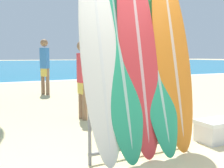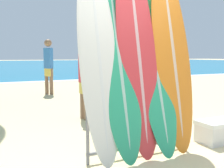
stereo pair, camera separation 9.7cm
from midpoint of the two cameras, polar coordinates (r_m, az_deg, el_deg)
ground_plane at (r=3.36m, az=7.06°, el=-16.24°), size 160.00×160.00×0.00m
surfboard_rack at (r=3.38m, az=5.29°, el=-8.06°), size 1.42×0.04×0.83m
surfboard_slot_0 at (r=3.10m, az=-3.47°, el=5.62°), size 0.49×0.65×2.49m
surfboard_slot_1 at (r=3.21m, az=1.01°, el=4.01°), size 0.53×0.73×2.31m
surfboard_slot_2 at (r=3.35m, az=4.98°, el=6.91°), size 0.55×0.65×2.64m
surfboard_slot_3 at (r=3.49m, az=8.73°, el=3.55°), size 0.51×0.76×2.24m
surfboard_slot_4 at (r=3.66m, az=12.29°, el=6.18°), size 0.58×0.66×2.57m
person_near_water at (r=8.87m, az=-14.74°, el=4.12°), size 0.30×0.31×1.81m
person_mid_beach at (r=5.23m, az=-6.95°, el=1.54°), size 0.21×0.26×1.57m
cooler_box at (r=4.27m, az=21.32°, el=-9.37°), size 0.61×0.39×0.32m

